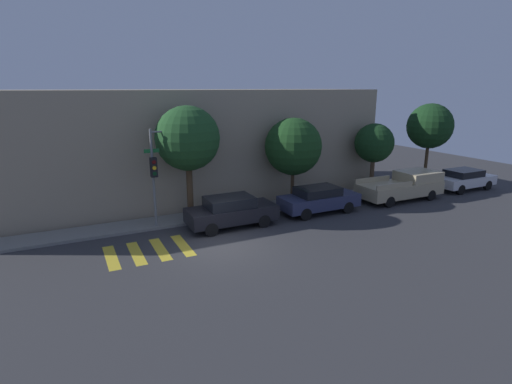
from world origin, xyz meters
name	(u,v)px	position (x,y,z in m)	size (l,w,h in m)	color
ground_plane	(221,246)	(0.00, 0.00, 0.00)	(60.00, 60.00, 0.00)	#333335
sidewalk	(193,218)	(0.00, 4.07, 0.07)	(26.00, 1.73, 0.14)	slate
building_row	(169,146)	(0.00, 8.33, 3.25)	(26.00, 6.00, 6.50)	gray
crosswalk	(148,251)	(-2.94, 0.80, 0.00)	(3.40, 2.60, 0.00)	gold
traffic_light_pole	(164,161)	(-1.49, 3.37, 3.28)	(2.57, 0.56, 4.80)	slate
sedan_near_corner	(231,211)	(1.36, 2.10, 0.79)	(4.37, 1.81, 1.52)	black
sedan_middle	(319,199)	(6.49, 2.10, 0.76)	(4.37, 1.76, 1.44)	#2D3351
pickup_truck	(403,186)	(12.67, 2.10, 0.84)	(5.32, 2.09, 1.64)	tan
sedan_far_end	(464,179)	(18.11, 2.10, 0.73)	(4.26, 1.83, 1.36)	silver
tree_near_corner	(188,139)	(-0.10, 4.02, 4.18)	(3.20, 3.20, 5.80)	#4C3823
tree_midblock	(293,147)	(5.97, 4.02, 3.40)	(3.21, 3.21, 5.01)	#42301E
tree_far_end	(374,143)	(11.87, 4.02, 3.24)	(2.44, 2.44, 4.48)	brown
tree_behind_truck	(430,126)	(16.63, 4.02, 4.10)	(3.00, 3.00, 5.61)	#4C3823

